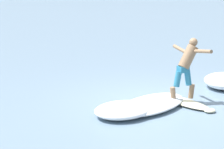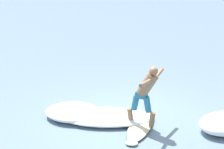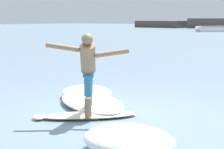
% 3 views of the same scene
% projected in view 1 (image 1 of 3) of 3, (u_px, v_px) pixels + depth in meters
% --- Properties ---
extents(ground_plane, '(200.00, 200.00, 0.00)m').
position_uv_depth(ground_plane, '(158.00, 101.00, 13.49)').
color(ground_plane, gray).
extents(surfboard, '(1.67, 1.76, 0.23)m').
position_uv_depth(surfboard, '(183.00, 102.00, 13.28)').
color(surfboard, beige).
rests_on(surfboard, ground).
extents(surfer, '(1.22, 1.04, 1.55)m').
position_uv_depth(surfer, '(187.00, 64.00, 13.14)').
color(surfer, '#8B6A4C').
rests_on(surfer, surfboard).
extents(wave_foam_at_tail, '(2.59, 2.09, 0.21)m').
position_uv_depth(wave_foam_at_tail, '(151.00, 104.00, 12.87)').
color(wave_foam_at_tail, white).
rests_on(wave_foam_at_tail, ground).
extents(wave_foam_at_nose, '(1.43, 1.20, 0.39)m').
position_uv_depth(wave_foam_at_nose, '(224.00, 81.00, 14.75)').
color(wave_foam_at_nose, white).
rests_on(wave_foam_at_nose, ground).
extents(wave_foam_beside, '(1.87, 1.81, 0.28)m').
position_uv_depth(wave_foam_beside, '(123.00, 110.00, 12.31)').
color(wave_foam_beside, white).
rests_on(wave_foam_beside, ground).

